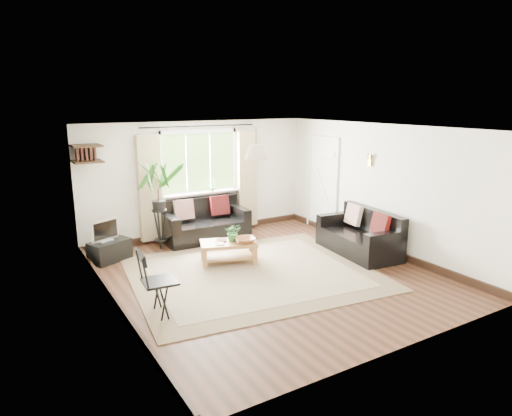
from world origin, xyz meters
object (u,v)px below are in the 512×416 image
palm_stand (159,206)px  folding_chair (160,283)px  sofa_right (359,233)px  tv_stand (110,251)px  coffee_table (229,253)px  sofa_back (206,221)px

palm_stand → folding_chair: size_ratio=1.83×
sofa_right → tv_stand: bearing=-109.6°
palm_stand → folding_chair: palm_stand is taller
palm_stand → folding_chair: bearing=-109.3°
sofa_right → palm_stand: 3.80m
coffee_table → tv_stand: 2.14m
sofa_right → coffee_table: 2.47m
coffee_table → folding_chair: size_ratio=1.05×
sofa_back → coffee_table: size_ratio=1.75×
sofa_right → palm_stand: (-3.11, 2.14, 0.46)m
tv_stand → sofa_back: bearing=-16.4°
sofa_back → tv_stand: sofa_back is taller
palm_stand → coffee_table: bearing=-61.1°
sofa_right → coffee_table: bearing=-102.1°
sofa_right → folding_chair: folding_chair is taller
sofa_back → sofa_right: sofa_back is taller
sofa_back → palm_stand: (-1.00, -0.08, 0.45)m
sofa_back → tv_stand: (-2.00, -0.25, -0.21)m
folding_chair → palm_stand: bearing=-14.4°
coffee_table → palm_stand: size_ratio=0.57×
sofa_back → palm_stand: palm_stand is taller
tv_stand → sofa_right: bearing=-49.2°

